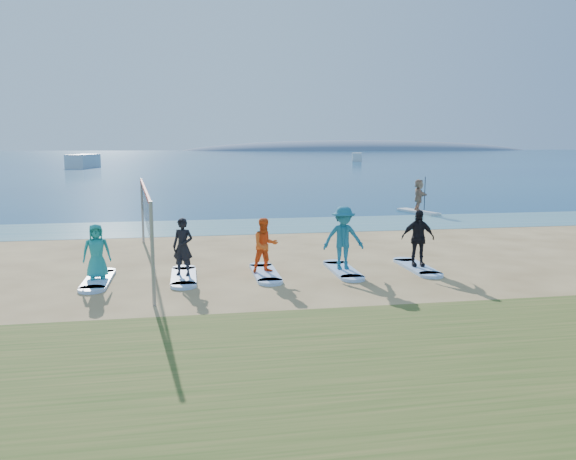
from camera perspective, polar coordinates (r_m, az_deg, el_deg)
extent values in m
plane|color=tan|center=(16.29, 4.18, -4.81)|extent=(600.00, 600.00, 0.00)
plane|color=teal|center=(26.42, -1.40, 0.48)|extent=(600.00, 600.00, 0.00)
plane|color=navy|center=(175.43, -8.81, 7.42)|extent=(600.00, 600.00, 0.00)
ellipsoid|color=slate|center=(330.52, 7.47, 8.04)|extent=(220.00, 56.00, 18.00)
cylinder|color=gray|center=(13.55, -13.59, -2.40)|extent=(0.09, 0.09, 2.50)
cylinder|color=gray|center=(22.45, -14.58, 1.92)|extent=(0.09, 0.09, 2.50)
cube|color=black|center=(17.91, -14.29, 2.35)|extent=(0.95, 8.96, 1.00)
cube|color=red|center=(17.86, -14.35, 4.01)|extent=(0.98, 8.96, 0.10)
cube|color=silver|center=(32.14, 13.08, 1.83)|extent=(1.51, 3.08, 0.12)
imported|color=tan|center=(32.04, 13.14, 3.49)|extent=(0.74, 1.68, 1.75)
cube|color=silver|center=(95.96, -20.04, 5.96)|extent=(4.19, 8.94, 2.14)
cube|color=silver|center=(123.74, 7.00, 6.94)|extent=(3.42, 5.76, 1.84)
cube|color=#A3CAFC|center=(16.61, -18.74, -4.83)|extent=(0.70, 2.20, 0.09)
imported|color=teal|center=(16.44, -18.88, -2.07)|extent=(0.83, 0.63, 1.54)
cube|color=#A3CAFC|center=(16.41, -10.55, -4.67)|extent=(0.70, 2.20, 0.09)
imported|color=black|center=(16.23, -10.63, -1.69)|extent=(0.71, 0.60, 1.65)
cube|color=#A3CAFC|center=(16.55, -2.33, -4.42)|extent=(0.70, 2.20, 0.09)
imported|color=#F55819|center=(16.38, -2.34, -1.55)|extent=(0.87, 0.73, 1.59)
cube|color=#A3CAFC|center=(17.01, 5.59, -4.08)|extent=(0.70, 2.20, 0.09)
imported|color=#1B6885|center=(16.82, 5.64, -0.79)|extent=(1.25, 0.76, 1.89)
cube|color=#A3CAFC|center=(17.78, 12.95, -3.71)|extent=(0.70, 2.20, 0.09)
imported|color=black|center=(17.61, 13.05, -0.81)|extent=(1.06, 0.55, 1.73)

